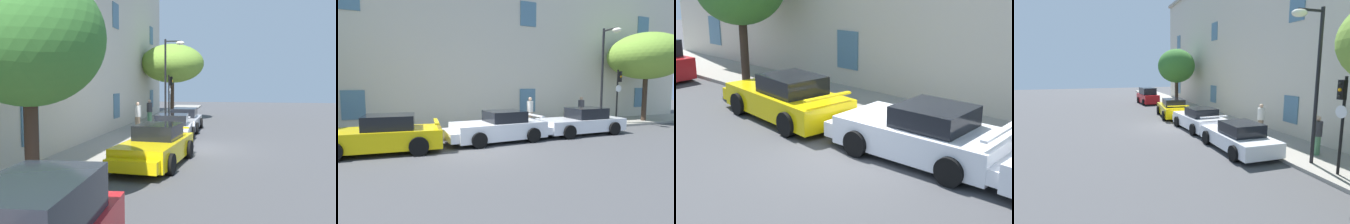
{
  "view_description": "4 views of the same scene",
  "coord_description": "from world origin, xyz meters",
  "views": [
    {
      "loc": [
        -17.14,
        -1.82,
        3.08
      ],
      "look_at": [
        0.57,
        1.27,
        1.62
      ],
      "focal_mm": 40.11,
      "sensor_mm": 36.0,
      "label": 1
    },
    {
      "loc": [
        -3.13,
        -10.45,
        2.68
      ],
      "look_at": [
        2.21,
        2.27,
        1.24
      ],
      "focal_mm": 28.99,
      "sensor_mm": 36.0,
      "label": 2
    },
    {
      "loc": [
        7.39,
        -7.73,
        4.35
      ],
      "look_at": [
        -0.59,
        0.51,
        0.95
      ],
      "focal_mm": 48.53,
      "sensor_mm": 36.0,
      "label": 3
    },
    {
      "loc": [
        17.05,
        -5.23,
        3.81
      ],
      "look_at": [
        -0.07,
        0.6,
        0.93
      ],
      "focal_mm": 28.82,
      "sensor_mm": 36.0,
      "label": 4
    }
  ],
  "objects": [
    {
      "name": "ground_plane",
      "position": [
        0.0,
        0.0,
        0.0
      ],
      "size": [
        80.0,
        80.0,
        0.0
      ],
      "primitive_type": "plane",
      "color": "#444447"
    },
    {
      "name": "sidewalk",
      "position": [
        0.0,
        3.72,
        0.07
      ],
      "size": [
        60.0,
        3.14,
        0.14
      ],
      "primitive_type": "cube",
      "color": "gray",
      "rests_on": "ground"
    },
    {
      "name": "building_facade",
      "position": [
        0.0,
        7.37,
        6.02
      ],
      "size": [
        37.43,
        4.67,
        12.01
      ],
      "color": "beige",
      "rests_on": "ground"
    },
    {
      "name": "sportscar_red_lead",
      "position": [
        -3.77,
        1.02,
        0.65
      ],
      "size": [
        5.16,
        2.48,
        1.47
      ],
      "color": "yellow",
      "rests_on": "ground"
    },
    {
      "name": "sportscar_yellow_flank",
      "position": [
        1.25,
        1.24,
        0.62
      ],
      "size": [
        4.71,
        2.39,
        1.41
      ],
      "color": "white",
      "rests_on": "ground"
    },
    {
      "name": "sportscar_white_middle",
      "position": [
        5.99,
        1.25,
        0.61
      ],
      "size": [
        4.94,
        2.15,
        1.39
      ],
      "color": "white",
      "rests_on": "ground"
    },
    {
      "name": "tree_near_kerb",
      "position": [
        12.92,
        3.09,
        4.53
      ],
      "size": [
        5.11,
        5.11,
        5.96
      ],
      "color": "#38281E",
      "rests_on": "sidewalk"
    },
    {
      "name": "traffic_light",
      "position": [
        10.25,
        2.82,
        2.49
      ],
      "size": [
        0.44,
        0.36,
        3.44
      ],
      "color": "black",
      "rests_on": "sidewalk"
    },
    {
      "name": "street_lamp",
      "position": [
        9.0,
        2.52,
        4.2
      ],
      "size": [
        0.44,
        1.42,
        5.91
      ],
      "color": "black",
      "rests_on": "sidewalk"
    },
    {
      "name": "pedestrian_admiring",
      "position": [
        8.23,
        3.92,
        1.0
      ],
      "size": [
        0.56,
        0.56,
        1.7
      ],
      "color": "#4C7F59",
      "rests_on": "sidewalk"
    },
    {
      "name": "pedestrian_strolling",
      "position": [
        4.38,
        3.77,
        1.03
      ],
      "size": [
        0.53,
        0.53,
        1.75
      ],
      "color": "#8C7259",
      "rests_on": "sidewalk"
    }
  ]
}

